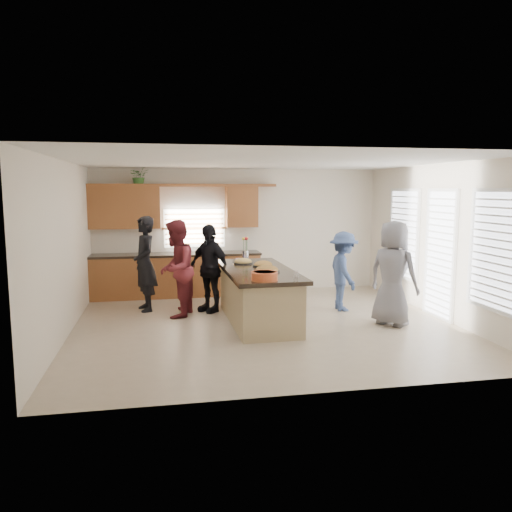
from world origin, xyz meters
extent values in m
plane|color=#BCA88B|center=(0.00, 0.00, 0.00)|extent=(6.50, 6.50, 0.00)
cube|color=silver|center=(0.00, 3.00, 1.40)|extent=(6.50, 0.02, 2.80)
cube|color=silver|center=(0.00, -3.00, 1.40)|extent=(6.50, 0.02, 2.80)
cube|color=silver|center=(-3.25, 0.00, 1.40)|extent=(0.02, 6.00, 2.80)
cube|color=silver|center=(3.25, 0.00, 1.40)|extent=(0.02, 6.00, 2.80)
cube|color=white|center=(0.00, 0.00, 2.80)|extent=(6.50, 6.00, 0.02)
cube|color=#985A2C|center=(-1.43, 2.69, 0.45)|extent=(3.65, 0.62, 0.90)
cube|color=black|center=(-1.43, 2.69, 0.93)|extent=(3.70, 0.65, 0.05)
cube|color=#985A2C|center=(-2.50, 2.82, 1.95)|extent=(1.50, 0.36, 0.90)
cube|color=#985A2C|center=(0.05, 2.82, 1.95)|extent=(0.70, 0.36, 0.90)
cube|color=#985A2C|center=(-1.23, 2.82, 2.43)|extent=(4.05, 0.40, 0.06)
cube|color=brown|center=(-1.00, 2.96, 1.48)|extent=(1.35, 0.08, 0.85)
cube|color=white|center=(3.22, 1.30, 1.42)|extent=(0.06, 1.10, 1.75)
cube|color=white|center=(3.22, -0.10, 1.17)|extent=(0.06, 0.85, 2.25)
cube|color=white|center=(3.22, -1.60, 1.42)|extent=(0.06, 1.10, 1.75)
cube|color=tan|center=(-0.08, 0.23, 0.44)|extent=(1.04, 2.52, 0.88)
cube|color=black|center=(-0.08, 0.23, 0.92)|extent=(1.20, 2.72, 0.07)
cube|color=black|center=(-0.08, 0.23, 0.04)|extent=(0.96, 2.44, 0.08)
cylinder|color=black|center=(0.01, -0.11, 0.96)|extent=(0.44, 0.44, 0.02)
ellipsoid|color=#B48238|center=(0.01, -0.11, 0.98)|extent=(0.39, 0.39, 0.18)
cylinder|color=black|center=(0.07, 0.51, 0.96)|extent=(0.37, 0.37, 0.02)
ellipsoid|color=#B48238|center=(0.07, 0.51, 0.98)|extent=(0.34, 0.34, 0.15)
cylinder|color=black|center=(-0.23, 0.92, 0.96)|extent=(0.37, 0.37, 0.02)
ellipsoid|color=tan|center=(-0.23, 0.92, 0.98)|extent=(0.34, 0.34, 0.15)
cylinder|color=#D75427|center=(-0.19, -0.88, 1.02)|extent=(0.41, 0.41, 0.14)
cylinder|color=beige|center=(-0.19, -0.88, 1.07)|extent=(0.34, 0.34, 0.04)
cylinder|color=white|center=(0.36, -0.70, 1.00)|extent=(0.08, 0.08, 0.10)
cylinder|color=#A681BC|center=(-0.21, 1.26, 0.97)|extent=(0.22, 0.22, 0.05)
cylinder|color=silver|center=(-0.09, 1.48, 1.04)|extent=(0.14, 0.14, 0.18)
imported|color=#386B2B|center=(-2.17, 2.82, 2.62)|extent=(0.48, 0.44, 0.45)
imported|color=black|center=(-2.06, 1.46, 0.92)|extent=(0.60, 0.76, 1.84)
imported|color=maroon|center=(-1.49, 0.87, 0.90)|extent=(0.91, 1.04, 1.79)
imported|color=black|center=(-0.85, 1.16, 0.84)|extent=(0.95, 1.03, 1.69)
imported|color=#364A77|center=(1.71, 0.77, 0.77)|extent=(0.62, 1.02, 1.54)
imported|color=slate|center=(2.17, -0.40, 0.91)|extent=(0.99, 1.06, 1.82)
camera|label=1|loc=(-1.74, -8.27, 2.34)|focal=35.00mm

